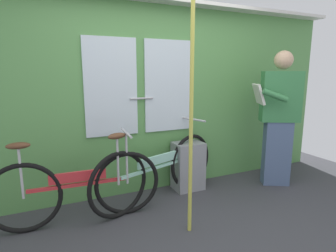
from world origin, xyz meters
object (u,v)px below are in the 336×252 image
(passenger_reading_newspaper, at_px, (279,116))
(handrail_pole, at_px, (191,113))
(bicycle_leaning_behind, at_px, (158,170))
(trash_bin_by_wall, at_px, (188,166))
(bicycle_near_door, at_px, (78,188))

(passenger_reading_newspaper, height_order, handrail_pole, handrail_pole)
(passenger_reading_newspaper, bearing_deg, bicycle_leaning_behind, 21.91)
(passenger_reading_newspaper, distance_m, trash_bin_by_wall, 1.33)
(bicycle_leaning_behind, distance_m, trash_bin_by_wall, 0.50)
(trash_bin_by_wall, height_order, handrail_pole, handrail_pole)
(trash_bin_by_wall, relative_size, handrail_pole, 0.27)
(bicycle_leaning_behind, bearing_deg, handrail_pole, -107.16)
(trash_bin_by_wall, xyz_separation_m, handrail_pole, (-0.45, -0.86, 0.82))
(bicycle_near_door, relative_size, handrail_pole, 0.73)
(bicycle_near_door, bearing_deg, bicycle_leaning_behind, 11.13)
(bicycle_near_door, bearing_deg, trash_bin_by_wall, 14.84)
(passenger_reading_newspaper, xyz_separation_m, trash_bin_by_wall, (-1.13, 0.34, -0.61))
(passenger_reading_newspaper, xyz_separation_m, handrail_pole, (-1.58, -0.52, 0.20))
(bicycle_near_door, relative_size, bicycle_leaning_behind, 0.96)
(bicycle_near_door, xyz_separation_m, trash_bin_by_wall, (1.37, 0.28, -0.06))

